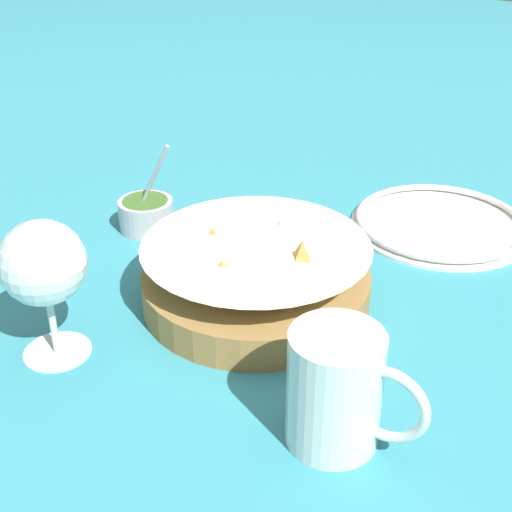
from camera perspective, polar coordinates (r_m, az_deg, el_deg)
ground_plane at (r=0.75m, az=0.89°, el=-5.34°), size 4.00×4.00×0.00m
food_basket at (r=0.77m, az=-0.01°, el=-1.67°), size 0.25×0.25×0.09m
sauce_cup at (r=0.93m, az=-8.78°, el=3.43°), size 0.08×0.07×0.12m
wine_glass at (r=0.68m, az=-16.67°, el=-0.85°), size 0.08×0.08×0.14m
beer_mug at (r=0.59m, az=6.44°, el=-10.86°), size 0.12×0.08×0.11m
side_plate at (r=0.96m, az=14.49°, el=2.59°), size 0.23×0.23×0.01m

